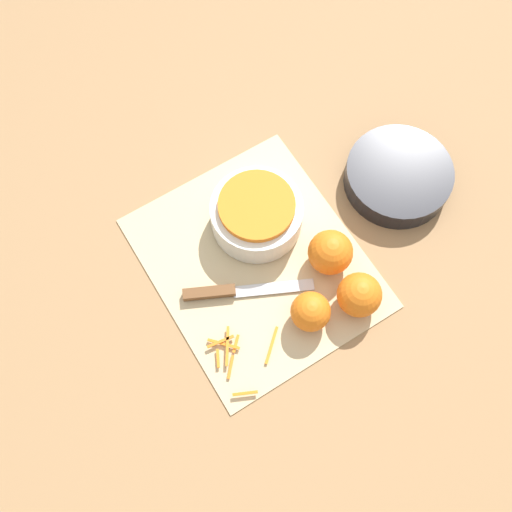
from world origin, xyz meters
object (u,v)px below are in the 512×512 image
object	(u,v)px
knife	(225,291)
bowl_dark	(397,176)
orange_back	(359,295)
bowl_speckled	(257,214)
orange_left	(311,312)
orange_right	(330,252)

from	to	relation	value
knife	bowl_dark	bearing A→B (deg)	29.01
bowl_dark	orange_back	size ratio (longest dim) A/B	2.57
bowl_speckled	orange_left	xyz separation A→B (m)	(0.21, -0.02, -0.00)
bowl_dark	orange_back	world-z (taller)	orange_back
knife	orange_right	xyz separation A→B (m)	(0.05, 0.20, 0.04)
bowl_dark	knife	bearing A→B (deg)	-86.70
orange_right	bowl_speckled	bearing A→B (deg)	-152.32
bowl_dark	orange_right	world-z (taller)	orange_right
bowl_speckled	orange_back	bearing A→B (deg)	16.97
knife	orange_back	distance (m)	0.24
orange_left	bowl_speckled	bearing A→B (deg)	174.89
bowl_speckled	orange_left	size ratio (longest dim) A/B	2.41
orange_right	bowl_dark	bearing A→B (deg)	108.60
orange_left	knife	bearing A→B (deg)	-139.01
bowl_dark	orange_right	xyz separation A→B (m)	(0.07, -0.21, 0.02)
bowl_dark	orange_left	distance (m)	0.34
orange_left	bowl_dark	bearing A→B (deg)	115.47
knife	orange_right	distance (m)	0.21
knife	bowl_speckled	bearing A→B (deg)	61.98
orange_back	knife	bearing A→B (deg)	-126.02
knife	orange_left	distance (m)	0.16
bowl_speckled	orange_right	distance (m)	0.16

